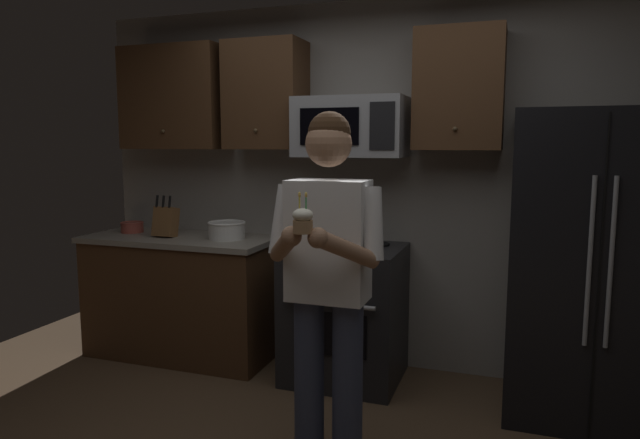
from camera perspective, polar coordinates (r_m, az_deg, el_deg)
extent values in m
cube|color=gray|center=(4.12, 6.16, 3.26)|extent=(4.40, 0.10, 2.60)
cube|color=black|center=(3.95, 2.52, -9.35)|extent=(0.76, 0.66, 0.92)
cube|color=black|center=(3.65, 0.96, -11.41)|extent=(0.48, 0.01, 0.28)
cylinder|color=#99999E|center=(3.57, 0.85, -8.49)|extent=(0.60, 0.03, 0.03)
cylinder|color=black|center=(3.76, -0.69, -2.87)|extent=(0.18, 0.18, 0.01)
cylinder|color=black|center=(3.66, 4.63, -3.20)|extent=(0.18, 0.18, 0.01)
cylinder|color=black|center=(4.02, 0.68, -2.19)|extent=(0.18, 0.18, 0.01)
cylinder|color=black|center=(3.92, 5.67, -2.47)|extent=(0.18, 0.18, 0.01)
cube|color=#9EA0A5|center=(3.89, 3.15, 9.22)|extent=(0.74, 0.40, 0.40)
cube|color=black|center=(3.72, 0.91, 9.30)|extent=(0.40, 0.01, 0.24)
cube|color=black|center=(3.63, 6.24, 9.30)|extent=(0.16, 0.01, 0.30)
cube|color=black|center=(3.67, 25.48, -4.30)|extent=(0.90, 0.72, 1.80)
cylinder|color=gray|center=(3.28, 25.40, -3.86)|extent=(0.02, 0.02, 0.90)
cylinder|color=gray|center=(3.29, 27.13, -3.93)|extent=(0.02, 0.02, 0.90)
cube|color=black|center=(3.31, 26.14, -5.56)|extent=(0.01, 0.01, 1.74)
cube|color=#4C301C|center=(4.54, -14.25, 11.68)|extent=(0.80, 0.34, 0.76)
sphere|color=brown|center=(4.38, -15.45, 8.52)|extent=(0.03, 0.03, 0.03)
cube|color=#4C301C|center=(4.18, -5.43, 12.25)|extent=(0.55, 0.34, 0.76)
sphere|color=brown|center=(4.00, -6.47, 8.85)|extent=(0.03, 0.03, 0.03)
cube|color=#4C301C|center=(3.82, 13.78, 12.50)|extent=(0.55, 0.34, 0.76)
sphere|color=brown|center=(3.63, 13.37, 8.83)|extent=(0.03, 0.03, 0.03)
cube|color=#4C301C|center=(4.50, -13.60, -7.67)|extent=(1.40, 0.62, 0.88)
cube|color=gray|center=(4.40, -13.79, -1.89)|extent=(1.44, 0.66, 0.04)
cube|color=brown|center=(4.40, -15.21, -0.24)|extent=(0.16, 0.15, 0.24)
cylinder|color=black|center=(4.39, -16.01, 1.76)|extent=(0.02, 0.04, 0.09)
cylinder|color=black|center=(4.36, -15.42, 1.74)|extent=(0.02, 0.04, 0.09)
cylinder|color=black|center=(4.33, -14.83, 1.72)|extent=(0.02, 0.04, 0.09)
cylinder|color=white|center=(4.20, -9.32, -1.13)|extent=(0.26, 0.26, 0.12)
torus|color=white|center=(4.19, -9.34, -0.32)|extent=(0.27, 0.27, 0.02)
cylinder|color=#B24C3F|center=(4.69, -18.30, -0.76)|extent=(0.17, 0.17, 0.08)
torus|color=#B24C3F|center=(4.69, -18.32, -0.30)|extent=(0.18, 0.18, 0.01)
cylinder|color=#383F59|center=(2.96, -1.09, -15.87)|extent=(0.15, 0.15, 0.86)
cylinder|color=#383F59|center=(2.90, 2.77, -16.38)|extent=(0.15, 0.15, 0.86)
cube|color=white|center=(2.72, 0.84, -2.13)|extent=(0.38, 0.22, 0.58)
sphere|color=#A37556|center=(2.68, 0.86, 7.60)|extent=(0.22, 0.22, 0.22)
sphere|color=#382314|center=(2.69, 0.93, 8.66)|extent=(0.20, 0.20, 0.20)
cylinder|color=white|center=(2.76, -3.79, -0.01)|extent=(0.15, 0.18, 0.35)
cylinder|color=#A37556|center=(2.60, -3.62, -2.64)|extent=(0.26, 0.33, 0.21)
sphere|color=#A37556|center=(2.44, -2.88, -1.69)|extent=(0.09, 0.09, 0.09)
cylinder|color=white|center=(2.62, 5.32, -0.45)|extent=(0.15, 0.18, 0.35)
cylinder|color=#A37556|center=(2.50, 2.73, -3.05)|extent=(0.26, 0.33, 0.21)
sphere|color=#A37556|center=(2.39, -0.21, -1.85)|extent=(0.09, 0.09, 0.09)
cylinder|color=#A87F56|center=(2.39, -1.73, -0.72)|extent=(0.08, 0.08, 0.06)
ellipsoid|color=white|center=(2.38, -1.74, 0.46)|extent=(0.09, 0.09, 0.06)
cylinder|color=#4CBF66|center=(2.37, -1.41, 1.58)|extent=(0.01, 0.01, 0.06)
ellipsoid|color=#FFD159|center=(2.37, -1.41, 2.48)|extent=(0.01, 0.01, 0.02)
cylinder|color=#F2D84C|center=(2.38, -2.07, 1.60)|extent=(0.01, 0.01, 0.06)
ellipsoid|color=#FFD159|center=(2.38, -2.07, 2.50)|extent=(0.01, 0.01, 0.02)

